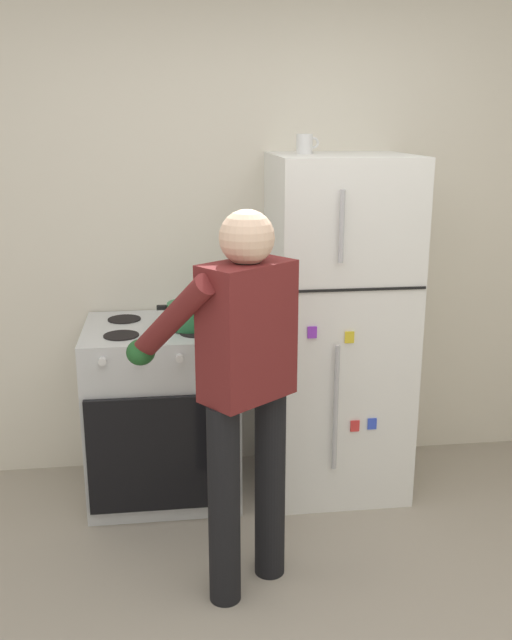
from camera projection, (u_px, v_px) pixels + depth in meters
The scene contains 6 objects.
kitchen_wall_back at pixel (250, 227), 3.88m from camera, with size 6.00×0.10×2.70m, color silver.
refrigerator at pixel (337, 327), 3.70m from camera, with size 0.68×0.72×1.75m.
stove_range at pixel (163, 411), 3.69m from camera, with size 0.76×0.67×0.92m.
person_cook at pixel (240, 371), 2.81m from camera, with size 0.69×0.74×1.60m.
red_pot at pixel (192, 315), 3.53m from camera, with size 0.34×0.24×0.12m.
coffee_mug at pixel (305, 144), 3.47m from camera, with size 0.11×0.08×0.10m.
Camera 1 is at (-0.45, -1.90, 1.92)m, focal length 40.00 mm.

